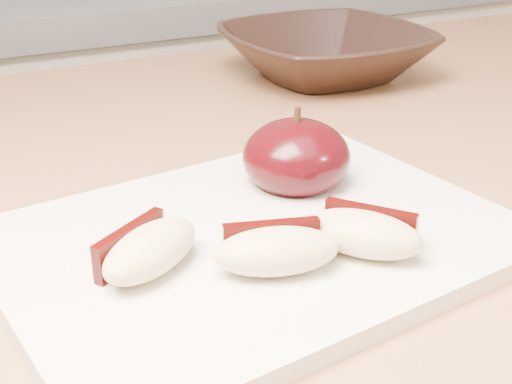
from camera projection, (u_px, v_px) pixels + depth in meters
name	position (u px, v px, depth m)	size (l,w,h in m)	color
back_cabinet	(11.00, 261.00, 1.23)	(2.40, 0.62, 0.94)	silver
cutting_board	(256.00, 240.00, 0.41)	(0.29, 0.21, 0.01)	silver
apple_half	(296.00, 157.00, 0.46)	(0.08, 0.08, 0.06)	black
apple_wedge_a	(148.00, 249.00, 0.36)	(0.07, 0.06, 0.02)	#D8BA89
apple_wedge_b	(276.00, 250.00, 0.36)	(0.07, 0.05, 0.02)	#D8BA89
apple_wedge_c	(364.00, 233.00, 0.38)	(0.06, 0.07, 0.02)	#D8BA89
bowl	(325.00, 53.00, 0.72)	(0.20, 0.20, 0.05)	black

